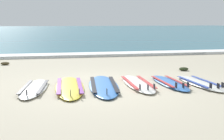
{
  "coord_description": "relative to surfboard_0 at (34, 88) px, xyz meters",
  "views": [
    {
      "loc": [
        -1.4,
        -7.12,
        1.5
      ],
      "look_at": [
        0.32,
        0.77,
        0.25
      ],
      "focal_mm": 52.38,
      "sensor_mm": 36.0,
      "label": 1
    }
  ],
  "objects": [
    {
      "name": "surfboard_1",
      "position": [
        0.76,
        -0.02,
        0.0
      ],
      "size": [
        0.79,
        2.53,
        0.18
      ],
      "color": "yellow",
      "rests_on": "ground"
    },
    {
      "name": "ground_plane",
      "position": [
        1.58,
        0.04,
        -0.04
      ],
      "size": [
        80.0,
        80.0,
        0.0
      ],
      "primitive_type": "plane",
      "color": "#B7AD93"
    },
    {
      "name": "surfboard_5",
      "position": [
        3.76,
        -0.21,
        0.0
      ],
      "size": [
        0.57,
        2.06,
        0.18
      ],
      "color": "silver",
      "rests_on": "ground"
    },
    {
      "name": "wave_foam_strip",
      "position": [
        1.58,
        6.32,
        0.02
      ],
      "size": [
        80.0,
        1.01,
        0.11
      ],
      "primitive_type": "cube",
      "color": "white",
      "rests_on": "ground"
    },
    {
      "name": "seaweed_clump_mid_sand",
      "position": [
        -1.02,
        4.23,
        0.01
      ],
      "size": [
        0.29,
        0.23,
        0.1
      ],
      "primitive_type": "ellipsoid",
      "color": "#4C4228",
      "rests_on": "ground"
    },
    {
      "name": "sea",
      "position": [
        1.58,
        35.81,
        0.01
      ],
      "size": [
        80.0,
        60.0,
        0.1
      ],
      "primitive_type": "cube",
      "color": "#23667A",
      "rests_on": "ground"
    },
    {
      "name": "surfboard_4",
      "position": [
        3.09,
        -0.03,
        0.0
      ],
      "size": [
        0.51,
        1.99,
        0.18
      ],
      "color": "#3875CC",
      "rests_on": "ground"
    },
    {
      "name": "seaweed_clump_near_shoreline",
      "position": [
        4.3,
        1.82,
        0.01
      ],
      "size": [
        0.29,
        0.23,
        0.1
      ],
      "primitive_type": "ellipsoid",
      "color": "#2D381E",
      "rests_on": "ground"
    },
    {
      "name": "surfboard_3",
      "position": [
        2.34,
        0.03,
        0.0
      ],
      "size": [
        0.66,
        2.24,
        0.18
      ],
      "color": "white",
      "rests_on": "ground"
    },
    {
      "name": "surfboard_2",
      "position": [
        1.52,
        -0.04,
        -0.0
      ],
      "size": [
        0.96,
        2.64,
        0.18
      ],
      "color": "#3875CC",
      "rests_on": "ground"
    },
    {
      "name": "surfboard_0",
      "position": [
        0.0,
        0.0,
        0.0
      ],
      "size": [
        0.82,
        2.14,
        0.18
      ],
      "color": "white",
      "rests_on": "ground"
    }
  ]
}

